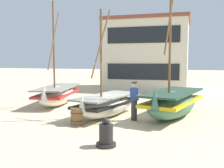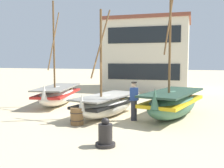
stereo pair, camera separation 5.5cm
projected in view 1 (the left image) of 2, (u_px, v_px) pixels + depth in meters
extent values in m
plane|color=#CCB78E|center=(106.00, 115.00, 12.54)|extent=(120.00, 120.00, 0.00)
ellipsoid|color=silver|center=(58.00, 95.00, 15.48)|extent=(2.42, 4.87, 1.07)
cube|color=red|center=(58.00, 93.00, 15.47)|extent=(2.40, 4.69, 0.13)
cube|color=gray|center=(58.00, 87.00, 15.44)|extent=(2.45, 4.78, 0.08)
cone|color=silver|center=(44.00, 92.00, 13.23)|extent=(0.37, 0.37, 0.75)
cylinder|color=brown|center=(54.00, 48.00, 14.65)|extent=(0.10, 0.10, 5.11)
cylinder|color=brown|center=(54.00, 40.00, 14.61)|extent=(0.45, 2.05, 3.34)
cube|color=brown|center=(60.00, 88.00, 15.79)|extent=(1.52, 0.44, 0.06)
ellipsoid|color=#427056|center=(173.00, 104.00, 12.03)|extent=(2.74, 4.78, 1.20)
cube|color=gold|center=(173.00, 101.00, 12.01)|extent=(2.71, 4.61, 0.14)
cube|color=#243D2F|center=(173.00, 92.00, 11.98)|extent=(2.76, 4.70, 0.08)
cone|color=#427056|center=(155.00, 98.00, 10.14)|extent=(0.40, 0.40, 0.84)
cylinder|color=brown|center=(170.00, 39.00, 11.28)|extent=(0.10, 0.10, 5.37)
cylinder|color=brown|center=(171.00, 14.00, 11.19)|extent=(0.42, 1.36, 3.49)
cube|color=brown|center=(175.00, 94.00, 12.28)|extent=(1.55, 0.55, 0.06)
ellipsoid|color=silver|center=(107.00, 106.00, 12.29)|extent=(2.38, 4.32, 0.98)
cube|color=black|center=(107.00, 103.00, 12.28)|extent=(2.36, 4.16, 0.12)
cube|color=gray|center=(107.00, 96.00, 12.25)|extent=(2.40, 4.25, 0.07)
cone|color=silver|center=(82.00, 102.00, 10.56)|extent=(0.36, 0.36, 0.69)
cylinder|color=brown|center=(101.00, 57.00, 11.65)|extent=(0.10, 0.10, 4.14)
cylinder|color=brown|center=(101.00, 43.00, 11.59)|extent=(0.44, 1.58, 3.09)
cube|color=brown|center=(110.00, 98.00, 12.53)|extent=(1.40, 0.48, 0.06)
cylinder|color=#33333D|center=(134.00, 110.00, 11.38)|extent=(0.26, 0.26, 0.88)
cube|color=#2D4C99|center=(134.00, 94.00, 11.32)|extent=(0.39, 0.28, 0.54)
sphere|color=beige|center=(134.00, 85.00, 11.28)|extent=(0.22, 0.22, 0.22)
cylinder|color=#2D2823|center=(134.00, 82.00, 11.27)|extent=(0.24, 0.24, 0.05)
cylinder|color=black|center=(106.00, 145.00, 8.00)|extent=(0.62, 0.62, 0.10)
cylinder|color=black|center=(106.00, 134.00, 7.97)|extent=(0.43, 0.43, 0.59)
sphere|color=black|center=(106.00, 122.00, 7.93)|extent=(0.24, 0.24, 0.24)
cylinder|color=brown|center=(77.00, 116.00, 10.62)|extent=(0.52, 0.52, 0.70)
torus|color=black|center=(77.00, 113.00, 10.61)|extent=(0.56, 0.56, 0.03)
torus|color=black|center=(77.00, 120.00, 10.63)|extent=(0.56, 0.56, 0.03)
cube|color=beige|center=(148.00, 56.00, 24.29)|extent=(7.12, 5.65, 6.02)
cube|color=brown|center=(148.00, 21.00, 24.01)|extent=(7.40, 5.88, 0.30)
cube|color=black|center=(142.00, 72.00, 21.69)|extent=(5.98, 0.06, 1.32)
cube|color=black|center=(143.00, 35.00, 21.42)|extent=(5.98, 0.06, 1.32)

